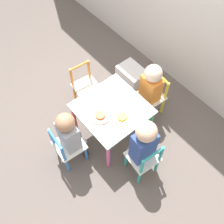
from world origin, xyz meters
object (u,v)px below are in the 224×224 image
object	(u,v)px
storage_bin	(132,75)
chair_teal	(144,159)
kids_table	(112,112)
child_right	(143,143)
chair_orange	(85,86)
plate_right	(122,117)
chair_yellow	(152,96)
plate_front	(100,116)
chair_blue	(67,147)
child_back	(150,87)
child_front	(70,134)

from	to	relation	value
storage_bin	chair_teal	bearing A→B (deg)	-37.01
kids_table	child_right	size ratio (longest dim) A/B	0.77
kids_table	chair_orange	size ratio (longest dim) A/B	1.20
chair_orange	plate_right	distance (m)	0.69
chair_teal	chair_yellow	size ratio (longest dim) A/B	1.00
chair_yellow	child_right	distance (m)	0.73
kids_table	chair_yellow	bearing A→B (deg)	84.97
chair_orange	storage_bin	distance (m)	0.63
plate_front	kids_table	bearing A→B (deg)	90.00
chair_blue	plate_right	distance (m)	0.59
chair_teal	child_back	size ratio (longest dim) A/B	0.71
chair_orange	storage_bin	size ratio (longest dim) A/B	1.55
chair_blue	chair_orange	xyz separation A→B (m)	(-0.48, 0.57, 0.00)
child_front	plate_right	xyz separation A→B (m)	(0.17, 0.46, 0.02)
chair_orange	child_front	world-z (taller)	child_front
storage_bin	chair_yellow	bearing A→B (deg)	-16.46
chair_teal	child_back	world-z (taller)	child_back
chair_yellow	child_right	world-z (taller)	child_right
chair_blue	storage_bin	distance (m)	1.23
kids_table	plate_front	xyz separation A→B (m)	(-0.00, -0.14, 0.07)
chair_orange	child_back	size ratio (longest dim) A/B	0.71
chair_teal	chair_yellow	world-z (taller)	same
chair_teal	plate_front	size ratio (longest dim) A/B	2.61
chair_yellow	child_back	size ratio (longest dim) A/B	0.71
plate_right	chair_blue	bearing A→B (deg)	-109.08
chair_blue	plate_front	bearing A→B (deg)	-91.54
child_front	child_right	bearing A→B (deg)	-135.74
child_front	child_back	world-z (taller)	child_front
chair_teal	kids_table	bearing A→B (deg)	-90.00
child_right	child_front	xyz separation A→B (m)	(-0.49, -0.41, -0.04)
child_back	storage_bin	xyz separation A→B (m)	(-0.45, 0.19, -0.35)
chair_yellow	storage_bin	size ratio (longest dim) A/B	1.55
plate_right	chair_yellow	bearing A→B (deg)	100.58
child_front	chair_orange	bearing A→B (deg)	-42.27
kids_table	chair_yellow	xyz separation A→B (m)	(0.05, 0.51, -0.14)
child_front	plate_right	world-z (taller)	child_front
child_back	plate_front	distance (m)	0.60
chair_yellow	plate_front	xyz separation A→B (m)	(-0.05, -0.66, 0.22)
chair_teal	child_front	xyz separation A→B (m)	(-0.55, -0.41, 0.19)
child_front	storage_bin	xyz separation A→B (m)	(-0.38, 1.10, -0.35)
chair_orange	storage_bin	xyz separation A→B (m)	(0.11, 0.60, -0.15)
chair_orange	child_front	bearing A→B (deg)	-130.80
chair_yellow	chair_orange	bearing A→B (deg)	-135.26
chair_teal	plate_right	bearing A→B (deg)	-91.98
kids_table	chair_blue	size ratio (longest dim) A/B	1.20
child_back	kids_table	bearing A→B (deg)	-90.00
chair_teal	plate_front	xyz separation A→B (m)	(-0.51, -0.09, 0.22)
plate_front	storage_bin	world-z (taller)	plate_front
chair_orange	plate_right	bearing A→B (deg)	-88.81
chair_teal	child_right	bearing A→B (deg)	-90.00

